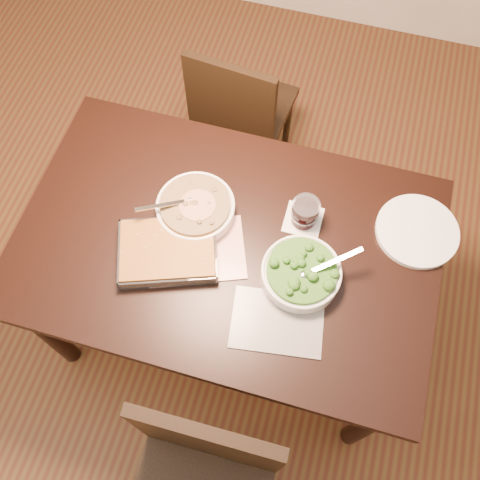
{
  "coord_description": "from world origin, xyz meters",
  "views": [
    {
      "loc": [
        0.26,
        -0.74,
        2.34
      ],
      "look_at": [
        0.05,
        -0.0,
        0.8
      ],
      "focal_mm": 40.0,
      "sensor_mm": 36.0,
      "label": 1
    }
  ],
  "objects_px": {
    "wine_tumbler": "(305,212)",
    "baking_dish": "(168,251)",
    "broccoli_bowl": "(301,273)",
    "chair_far": "(240,111)",
    "stew_bowl": "(196,208)",
    "dinner_plate": "(417,231)",
    "table": "(228,254)"
  },
  "relations": [
    {
      "from": "table",
      "to": "dinner_plate",
      "type": "height_order",
      "value": "dinner_plate"
    },
    {
      "from": "stew_bowl",
      "to": "broccoli_bowl",
      "type": "height_order",
      "value": "stew_bowl"
    },
    {
      "from": "broccoli_bowl",
      "to": "baking_dish",
      "type": "distance_m",
      "value": 0.43
    },
    {
      "from": "table",
      "to": "chair_far",
      "type": "height_order",
      "value": "chair_far"
    },
    {
      "from": "wine_tumbler",
      "to": "chair_far",
      "type": "height_order",
      "value": "wine_tumbler"
    },
    {
      "from": "stew_bowl",
      "to": "baking_dish",
      "type": "xyz_separation_m",
      "value": [
        -0.04,
        -0.17,
        -0.01
      ]
    },
    {
      "from": "broccoli_bowl",
      "to": "table",
      "type": "bearing_deg",
      "value": 167.91
    },
    {
      "from": "table",
      "to": "chair_far",
      "type": "xyz_separation_m",
      "value": [
        -0.18,
        0.77,
        -0.19
      ]
    },
    {
      "from": "dinner_plate",
      "to": "chair_far",
      "type": "distance_m",
      "value": 1.0
    },
    {
      "from": "baking_dish",
      "to": "chair_far",
      "type": "distance_m",
      "value": 0.92
    },
    {
      "from": "dinner_plate",
      "to": "chair_far",
      "type": "xyz_separation_m",
      "value": [
        -0.78,
        0.56,
        -0.29
      ]
    },
    {
      "from": "broccoli_bowl",
      "to": "chair_far",
      "type": "xyz_separation_m",
      "value": [
        -0.44,
        0.83,
        -0.32
      ]
    },
    {
      "from": "table",
      "to": "stew_bowl",
      "type": "bearing_deg",
      "value": 149.64
    },
    {
      "from": "stew_bowl",
      "to": "dinner_plate",
      "type": "height_order",
      "value": "stew_bowl"
    },
    {
      "from": "wine_tumbler",
      "to": "baking_dish",
      "type": "bearing_deg",
      "value": -148.0
    },
    {
      "from": "dinner_plate",
      "to": "broccoli_bowl",
      "type": "bearing_deg",
      "value": -141.79
    },
    {
      "from": "dinner_plate",
      "to": "chair_far",
      "type": "relative_size",
      "value": 0.33
    },
    {
      "from": "wine_tumbler",
      "to": "stew_bowl",
      "type": "bearing_deg",
      "value": -168.26
    },
    {
      "from": "table",
      "to": "wine_tumbler",
      "type": "relative_size",
      "value": 13.82
    },
    {
      "from": "baking_dish",
      "to": "table",
      "type": "bearing_deg",
      "value": 9.5
    },
    {
      "from": "wine_tumbler",
      "to": "table",
      "type": "bearing_deg",
      "value": -146.1
    },
    {
      "from": "table",
      "to": "dinner_plate",
      "type": "relative_size",
      "value": 5.07
    },
    {
      "from": "broccoli_bowl",
      "to": "stew_bowl",
      "type": "bearing_deg",
      "value": 161.31
    },
    {
      "from": "broccoli_bowl",
      "to": "chair_far",
      "type": "relative_size",
      "value": 0.32
    },
    {
      "from": "dinner_plate",
      "to": "baking_dish",
      "type": "bearing_deg",
      "value": -158.35
    },
    {
      "from": "broccoli_bowl",
      "to": "wine_tumbler",
      "type": "height_order",
      "value": "wine_tumbler"
    },
    {
      "from": "wine_tumbler",
      "to": "dinner_plate",
      "type": "relative_size",
      "value": 0.37
    },
    {
      "from": "stew_bowl",
      "to": "dinner_plate",
      "type": "distance_m",
      "value": 0.74
    },
    {
      "from": "baking_dish",
      "to": "dinner_plate",
      "type": "distance_m",
      "value": 0.83
    },
    {
      "from": "stew_bowl",
      "to": "dinner_plate",
      "type": "bearing_deg",
      "value": 10.31
    },
    {
      "from": "table",
      "to": "chair_far",
      "type": "bearing_deg",
      "value": 102.95
    },
    {
      "from": "stew_bowl",
      "to": "dinner_plate",
      "type": "relative_size",
      "value": 0.96
    }
  ]
}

